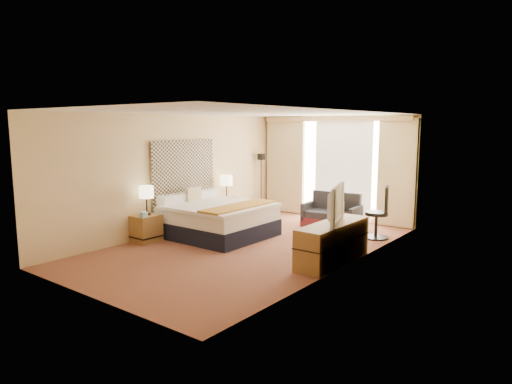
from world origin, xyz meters
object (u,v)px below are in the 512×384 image
Objects in this scene: media_dresser at (333,243)px; desk_chair at (379,215)px; bed at (217,219)px; floor_lamp at (261,171)px; loveseat at (332,216)px; nightstand_right at (227,211)px; lamp_left at (146,193)px; lamp_right at (227,181)px; nightstand_left at (146,228)px; television at (331,204)px.

desk_chair reaches higher than media_dresser.
floor_lamp is at bearing 107.32° from bed.
loveseat is 0.83× the size of floor_lamp.
media_dresser is at bearing -21.40° from nightstand_right.
lamp_left reaches higher than nightstand_right.
lamp_right reaches higher than nightstand_right.
floor_lamp is (-3.73, 2.89, 0.79)m from media_dresser.
lamp_left is (-3.63, -3.16, 0.52)m from desk_chair.
lamp_left reaches higher than nightstand_left.
lamp_right is (0.03, 2.46, 0.75)m from nightstand_left.
lamp_right reaches higher than lamp_left.
loveseat is 2.18× the size of lamp_right.
loveseat is 4.29m from lamp_left.
lamp_right is (0.06, -1.48, -0.12)m from floor_lamp.
floor_lamp is 3.82m from desk_chair.
bed reaches higher than loveseat.
lamp_left is (-2.33, -3.53, 0.75)m from loveseat.
nightstand_right is at bearing 122.88° from bed.
media_dresser is 2.90m from bed.
nightstand_right is 0.75m from lamp_right.
lamp_right is at bearing -87.66° from floor_lamp.
floor_lamp is (-0.03, 1.44, 0.86)m from nightstand_right.
desk_chair is 0.97× the size of television.
nightstand_left is 0.48× the size of television.
lamp_left reaches higher than media_dresser.
lamp_left is at bearing 24.02° from nightstand_left.
nightstand_left is 1.00× the size of nightstand_right.
lamp_right is at bearing 89.91° from lamp_left.
television reaches higher than loveseat.
floor_lamp reaches higher than television.
floor_lamp is 3.93m from lamp_left.
media_dresser is (3.70, 1.05, 0.07)m from nightstand_left.
loveseat is at bearing 145.31° from desk_chair.
media_dresser is at bearing -107.50° from desk_chair.
loveseat is (1.55, 2.29, -0.10)m from bed.
television is at bearing 15.71° from lamp_left.
lamp_right is at bearing 172.36° from desk_chair.
bed reaches higher than nightstand_right.
television is (3.62, 1.02, 0.01)m from lamp_left.
lamp_right reaches higher than desk_chair.
bed is (0.81, -1.25, 0.09)m from nightstand_right.
lamp_left is 2.44m from lamp_right.
media_dresser is 2.12m from desk_chair.
floor_lamp reaches higher than lamp_left.
nightstand_left is 0.41× the size of loveseat.
bed is 3.43× the size of lamp_left.
loveseat is 1.17× the size of television.
lamp_right is at bearing 159.04° from media_dresser.
bed is at bearing -57.17° from lamp_right.
television is (3.65, -1.47, 0.75)m from nightstand_right.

